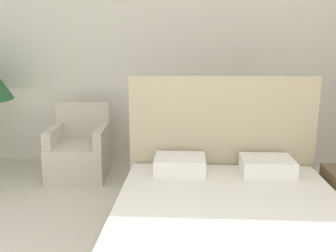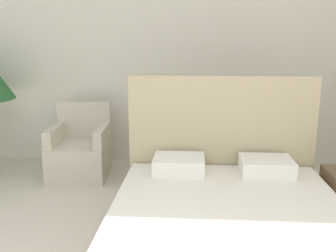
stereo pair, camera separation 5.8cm
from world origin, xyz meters
name	(u,v)px [view 2 (the right image)]	position (x,y,z in m)	size (l,w,h in m)	color
wall_back	(149,54)	(0.00, 3.76, 1.45)	(10.00, 0.06, 2.90)	silver
bed	(228,229)	(0.86, 1.35, 0.26)	(1.79, 2.20, 1.29)	brown
armchair_near_window_left	(80,154)	(-0.78, 3.08, 0.27)	(0.71, 0.74, 0.87)	beige
armchair_near_window_right	(171,156)	(0.34, 3.08, 0.27)	(0.70, 0.73, 0.87)	beige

